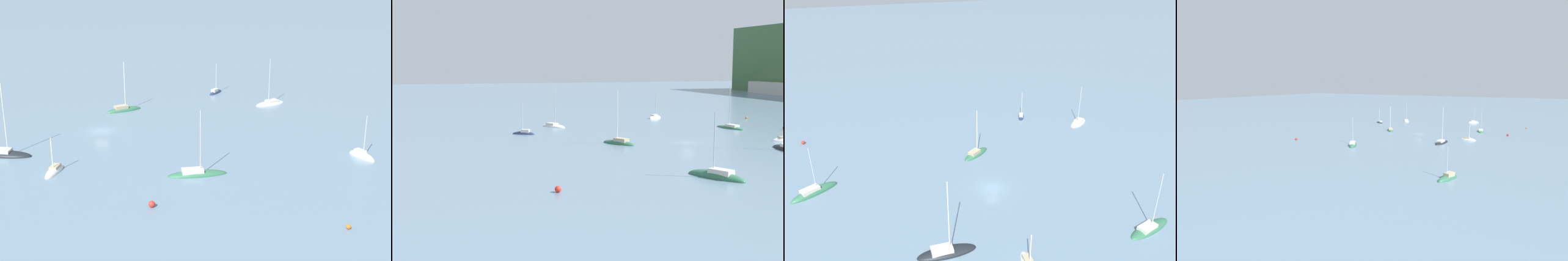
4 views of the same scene
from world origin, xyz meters
TOP-DOWN VIEW (x-y plane):
  - ground_plane at (0.00, 0.00)m, footprint 600.00×600.00m
  - sailboat_0 at (-31.80, -18.66)m, footprint 7.18×5.78m
  - sailboat_1 at (-17.58, 19.46)m, footprint 8.90×3.97m
  - sailboat_2 at (-20.46, -27.58)m, footprint 3.52×4.91m
  - sailboat_4 at (-1.99, -12.92)m, footprint 7.31×5.64m
  - sailboat_5 at (3.10, 19.06)m, footprint 2.38×5.43m
  - sailboat_7 at (12.62, 12.63)m, footprint 8.69×3.31m
  - sailboat_8 at (-42.97, 11.69)m, footprint 3.86×4.90m
  - mooring_buoy_1 at (-35.49, 34.84)m, footprint 0.58×0.58m
  - mooring_buoy_2 at (-12.23, 29.93)m, footprint 0.84×0.84m

SIDE VIEW (x-z plane):
  - ground_plane at x=0.00m, z-range 0.00..0.00m
  - sailboat_5 at x=3.10m, z-range -2.99..3.13m
  - sailboat_0 at x=-31.80m, z-range -5.02..5.21m
  - sailboat_8 at x=-42.97m, z-range -3.74..3.93m
  - sailboat_1 at x=-17.58m, z-range -4.99..5.20m
  - sailboat_7 at x=12.62m, z-range -6.06..6.28m
  - sailboat_4 at x=-1.99m, z-range -5.16..5.40m
  - sailboat_2 at x=-20.46m, z-range -3.49..3.75m
  - mooring_buoy_1 at x=-35.49m, z-range 0.00..0.58m
  - mooring_buoy_2 at x=-12.23m, z-range 0.00..0.84m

